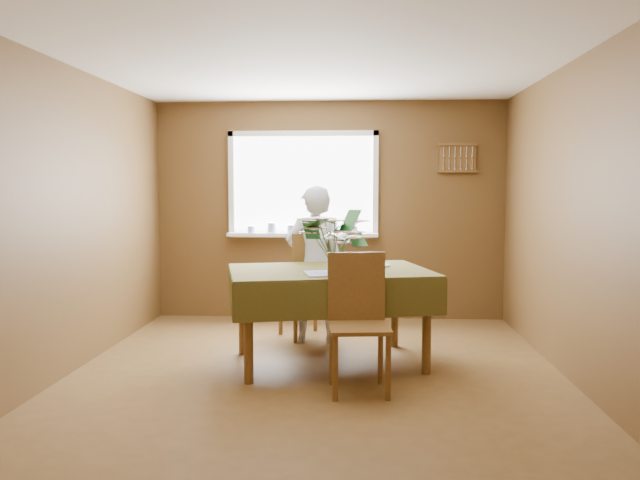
# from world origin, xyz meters

# --- Properties ---
(floor) EXTENTS (4.50, 4.50, 0.00)m
(floor) POSITION_xyz_m (0.00, 0.00, 0.00)
(floor) COLOR brown
(floor) RESTS_ON ground
(ceiling) EXTENTS (4.50, 4.50, 0.00)m
(ceiling) POSITION_xyz_m (0.00, 0.00, 2.50)
(ceiling) COLOR white
(ceiling) RESTS_ON wall_back
(wall_back) EXTENTS (4.00, 0.00, 4.00)m
(wall_back) POSITION_xyz_m (0.00, 2.25, 1.25)
(wall_back) COLOR brown
(wall_back) RESTS_ON floor
(wall_front) EXTENTS (4.00, 0.00, 4.00)m
(wall_front) POSITION_xyz_m (0.00, -2.25, 1.25)
(wall_front) COLOR brown
(wall_front) RESTS_ON floor
(wall_left) EXTENTS (0.00, 4.50, 4.50)m
(wall_left) POSITION_xyz_m (-2.00, 0.00, 1.25)
(wall_left) COLOR brown
(wall_left) RESTS_ON floor
(wall_right) EXTENTS (0.00, 4.50, 4.50)m
(wall_right) POSITION_xyz_m (2.00, 0.00, 1.25)
(wall_right) COLOR brown
(wall_right) RESTS_ON floor
(window_assembly) EXTENTS (1.72, 0.20, 1.22)m
(window_assembly) POSITION_xyz_m (-0.30, 2.20, 1.35)
(window_assembly) COLOR white
(window_assembly) RESTS_ON wall_back
(spoon_rack) EXTENTS (0.44, 0.05, 0.33)m
(spoon_rack) POSITION_xyz_m (1.45, 2.22, 1.85)
(spoon_rack) COLOR brown
(spoon_rack) RESTS_ON wall_back
(dining_table) EXTENTS (1.90, 1.51, 0.82)m
(dining_table) POSITION_xyz_m (0.09, 0.34, 0.72)
(dining_table) COLOR brown
(dining_table) RESTS_ON floor
(chair_far) EXTENTS (0.62, 0.62, 1.07)m
(chair_far) POSITION_xyz_m (-0.15, 1.22, 0.57)
(chair_far) COLOR brown
(chair_far) RESTS_ON floor
(chair_near) EXTENTS (0.48, 0.48, 1.02)m
(chair_near) POSITION_xyz_m (0.34, -0.33, 0.55)
(chair_near) COLOR brown
(chair_near) RESTS_ON floor
(seated_woman) EXTENTS (0.61, 0.46, 1.53)m
(seated_woman) POSITION_xyz_m (-0.09, 1.10, 0.77)
(seated_woman) COLOR white
(seated_woman) RESTS_ON floor
(flower_bouquet) EXTENTS (0.53, 0.53, 0.46)m
(flower_bouquet) POSITION_xyz_m (0.14, 0.09, 1.11)
(flower_bouquet) COLOR white
(flower_bouquet) RESTS_ON dining_table
(side_plate) EXTENTS (0.34, 0.34, 0.01)m
(side_plate) POSITION_xyz_m (0.50, 0.60, 0.82)
(side_plate) COLOR white
(side_plate) RESTS_ON dining_table
(table_knife) EXTENTS (0.03, 0.20, 0.00)m
(table_knife) POSITION_xyz_m (0.29, 0.21, 0.82)
(table_knife) COLOR silver
(table_knife) RESTS_ON dining_table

